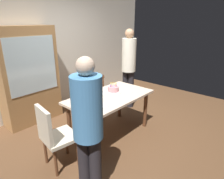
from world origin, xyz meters
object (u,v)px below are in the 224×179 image
object	(u,v)px
birthday_cake	(113,89)
plate_near_celebrant	(101,106)
plate_far_side	(99,94)
chair_upholstered	(54,134)
chair_spindle_back	(92,97)
person_guest	(129,64)
china_cabinet	(29,76)
dining_table	(110,101)
person_celebrant	(88,125)

from	to	relation	value
birthday_cake	plate_near_celebrant	size ratio (longest dim) A/B	1.27
plate_far_side	chair_upholstered	xyz separation A→B (m)	(-1.07, -0.19, -0.23)
plate_near_celebrant	chair_spindle_back	distance (m)	1.18
person_guest	china_cabinet	size ratio (longest dim) A/B	0.96
dining_table	person_celebrant	size ratio (longest dim) A/B	0.90
plate_far_side	birthday_cake	bearing A→B (deg)	-22.10
china_cabinet	birthday_cake	bearing A→B (deg)	-60.54
dining_table	chair_spindle_back	size ratio (longest dim) A/B	1.60
chair_upholstered	china_cabinet	size ratio (longest dim) A/B	0.50
plate_far_side	chair_spindle_back	distance (m)	0.70
plate_far_side	person_celebrant	distance (m)	1.43
plate_far_side	person_celebrant	bearing A→B (deg)	-139.69
plate_far_side	chair_spindle_back	bearing A→B (deg)	60.10
plate_near_celebrant	plate_far_side	world-z (taller)	same
dining_table	china_cabinet	world-z (taller)	china_cabinet
person_guest	china_cabinet	distance (m)	2.13
birthday_cake	chair_upholstered	distance (m)	1.36
plate_far_side	person_celebrant	world-z (taller)	person_celebrant
dining_table	plate_near_celebrant	world-z (taller)	plate_near_celebrant
dining_table	plate_near_celebrant	distance (m)	0.47
china_cabinet	person_guest	bearing A→B (deg)	-29.70
chair_spindle_back	chair_upholstered	bearing A→B (deg)	-152.04
chair_spindle_back	person_guest	bearing A→B (deg)	-13.67
plate_far_side	chair_upholstered	distance (m)	1.11
dining_table	plate_far_side	world-z (taller)	plate_far_side
plate_near_celebrant	china_cabinet	size ratio (longest dim) A/B	0.12
person_celebrant	person_guest	xyz separation A→B (m)	(2.35, 1.23, 0.09)
plate_near_celebrant	person_celebrant	xyz separation A→B (m)	(-0.74, -0.54, 0.20)
chair_upholstered	person_guest	xyz separation A→B (m)	(2.34, 0.50, 0.51)
china_cabinet	dining_table	bearing A→B (deg)	-67.36
birthday_cake	plate_near_celebrant	distance (m)	0.66
birthday_cake	plate_far_side	xyz separation A→B (m)	(-0.26, 0.10, -0.04)
chair_spindle_back	dining_table	bearing A→B (deg)	-107.96
chair_upholstered	person_guest	world-z (taller)	person_guest
plate_near_celebrant	plate_far_side	bearing A→B (deg)	48.07
plate_near_celebrant	birthday_cake	bearing A→B (deg)	24.67
plate_far_side	chair_upholstered	world-z (taller)	chair_upholstered
plate_near_celebrant	person_guest	bearing A→B (deg)	23.30
plate_near_celebrant	chair_spindle_back	xyz separation A→B (m)	(0.66, 0.93, -0.30)
chair_upholstered	person_celebrant	size ratio (longest dim) A/B	0.57
plate_near_celebrant	plate_far_side	size ratio (longest dim) A/B	1.00
plate_near_celebrant	chair_spindle_back	world-z (taller)	chair_spindle_back
birthday_cake	person_celebrant	bearing A→B (deg)	-148.75
plate_near_celebrant	china_cabinet	bearing A→B (deg)	97.58
dining_table	birthday_cake	world-z (taller)	birthday_cake
chair_spindle_back	china_cabinet	size ratio (longest dim) A/B	0.50
chair_upholstered	person_celebrant	bearing A→B (deg)	-90.87
china_cabinet	plate_near_celebrant	bearing A→B (deg)	-82.42
birthday_cake	china_cabinet	bearing A→B (deg)	119.46
chair_spindle_back	person_celebrant	xyz separation A→B (m)	(-1.40, -1.47, 0.50)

